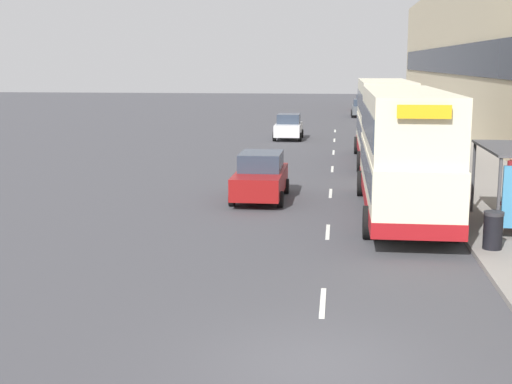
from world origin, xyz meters
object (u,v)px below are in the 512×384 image
at_px(pedestrian_1, 511,176).
at_px(litter_bin, 493,230).
at_px(car_0, 361,108).
at_px(car_1, 289,127).
at_px(car_2, 261,177).
at_px(double_decker_bus_near, 404,150).
at_px(double_decker_bus_ahead, 384,119).
at_px(car_3, 363,102).

xyz_separation_m(pedestrian_1, litter_bin, (-2.24, -7.80, -0.31)).
relative_size(car_0, car_1, 1.12).
bearing_deg(car_2, double_decker_bus_near, 154.35).
xyz_separation_m(double_decker_bus_ahead, car_3, (0.36, 43.58, -1.45)).
bearing_deg(car_3, car_1, -100.63).
distance_m(double_decker_bus_ahead, car_3, 43.61).
height_order(double_decker_bus_near, pedestrian_1, double_decker_bus_near).
relative_size(double_decker_bus_near, pedestrian_1, 6.67).
relative_size(car_1, pedestrian_1, 2.35).
relative_size(pedestrian_1, litter_bin, 1.56).
bearing_deg(car_3, double_decker_bus_ahead, -90.47).
bearing_deg(car_0, car_1, -104.57).
bearing_deg(car_0, litter_bin, -87.59).
height_order(double_decker_bus_ahead, car_2, double_decker_bus_ahead).
relative_size(car_2, litter_bin, 4.35).
bearing_deg(car_2, car_3, -95.92).
relative_size(double_decker_bus_ahead, car_3, 2.66).
distance_m(car_1, pedestrian_1, 23.45).
bearing_deg(car_3, pedestrian_1, -85.94).
distance_m(double_decker_bus_near, double_decker_bus_ahead, 13.31).
bearing_deg(litter_bin, car_0, 92.41).
bearing_deg(double_decker_bus_ahead, litter_bin, -83.85).
bearing_deg(car_3, double_decker_bus_near, -90.49).
bearing_deg(double_decker_bus_near, pedestrian_1, 35.63).
distance_m(car_0, car_2, 43.59).
xyz_separation_m(double_decker_bus_near, car_3, (0.49, 56.88, -1.45)).
relative_size(double_decker_bus_near, double_decker_bus_ahead, 1.03).
height_order(double_decker_bus_near, litter_bin, double_decker_bus_near).
xyz_separation_m(double_decker_bus_ahead, litter_bin, (1.94, -18.01, -1.62)).
bearing_deg(car_1, litter_bin, 104.85).
xyz_separation_m(double_decker_bus_near, litter_bin, (2.08, -4.71, -1.62)).
distance_m(car_0, car_1, 22.15).
bearing_deg(pedestrian_1, litter_bin, -106.01).
distance_m(car_2, car_3, 54.70).
bearing_deg(pedestrian_1, car_0, 95.84).
height_order(double_decker_bus_near, car_3, double_decker_bus_near).
xyz_separation_m(double_decker_bus_near, car_1, (-5.62, 24.33, -1.43)).
bearing_deg(double_decker_bus_ahead, car_2, -116.03).
height_order(double_decker_bus_ahead, car_1, double_decker_bus_ahead).
height_order(car_0, litter_bin, car_0).
bearing_deg(litter_bin, car_3, 91.47).
bearing_deg(car_1, pedestrian_1, 115.07).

